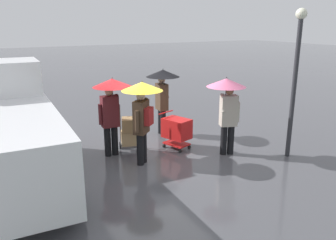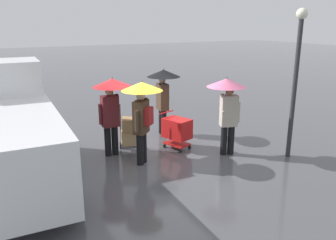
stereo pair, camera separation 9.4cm
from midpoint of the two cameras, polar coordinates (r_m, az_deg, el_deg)
ground_plane at (r=9.64m, az=-1.58°, el=-5.59°), size 90.00×90.00×0.00m
slush_patch_under_van at (r=8.71m, az=-22.05°, el=-9.25°), size 1.26×1.26×0.01m
cargo_van_parked_right at (r=8.33m, az=-24.58°, el=-2.02°), size 2.38×5.42×2.60m
shopping_cart_vendor at (r=9.88m, az=1.75°, el=-1.57°), size 0.78×0.95×1.02m
hand_dolly_boxes at (r=9.69m, az=-6.18°, el=-2.02°), size 0.71×0.83×1.32m
pedestrian_pink_side at (r=10.86m, az=-0.57°, el=5.58°), size 1.04×1.04×2.15m
pedestrian_black_side at (r=8.62m, az=-4.01°, el=2.70°), size 1.04×1.04×2.15m
pedestrian_white_side at (r=9.25m, az=-9.02°, el=3.54°), size 1.04×1.04×2.15m
pedestrian_far_side at (r=9.31m, az=10.05°, el=3.49°), size 1.04×1.04×2.15m
street_lamp at (r=9.47m, az=20.68°, el=7.84°), size 0.28×0.28×3.86m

